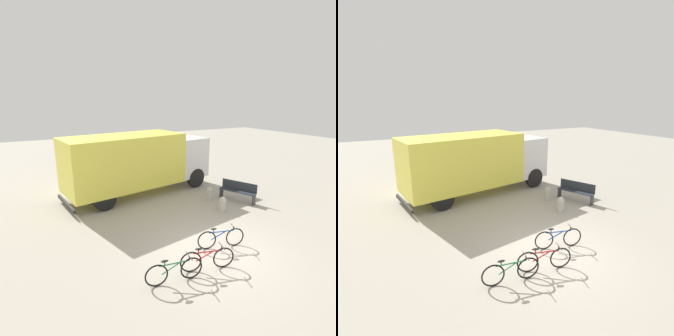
{
  "view_description": "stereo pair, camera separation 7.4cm",
  "coord_description": "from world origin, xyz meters",
  "views": [
    {
      "loc": [
        -4.93,
        -6.14,
        4.87
      ],
      "look_at": [
        0.69,
        4.52,
        1.72
      ],
      "focal_mm": 28.0,
      "sensor_mm": 36.0,
      "label": 1
    },
    {
      "loc": [
        -4.87,
        -6.17,
        4.87
      ],
      "look_at": [
        0.69,
        4.52,
        1.72
      ],
      "focal_mm": 28.0,
      "sensor_mm": 36.0,
      "label": 2
    }
  ],
  "objects": [
    {
      "name": "bollard_far_bench",
      "position": [
        2.65,
        3.78,
        0.37
      ],
      "size": [
        0.32,
        0.32,
        0.69
      ],
      "color": "#B2AD9E",
      "rests_on": "ground"
    },
    {
      "name": "park_bench",
      "position": [
        3.85,
        3.08,
        0.54
      ],
      "size": [
        1.1,
        1.81,
        0.96
      ],
      "rotation": [
        0.0,
        0.0,
        1.99
      ],
      "color": "#282D38",
      "rests_on": "ground"
    },
    {
      "name": "bicycle_near",
      "position": [
        -1.9,
        -0.75,
        0.35
      ],
      "size": [
        1.66,
        0.44,
        0.74
      ],
      "rotation": [
        0.0,
        0.0,
        -0.15
      ],
      "color": "black",
      "rests_on": "ground"
    },
    {
      "name": "bicycle_far",
      "position": [
        0.36,
        0.05,
        0.35
      ],
      "size": [
        1.63,
        0.57,
        0.74
      ],
      "rotation": [
        0.0,
        0.0,
        -0.26
      ],
      "color": "black",
      "rests_on": "ground"
    },
    {
      "name": "delivery_truck",
      "position": [
        -0.07,
        6.46,
        1.78
      ],
      "size": [
        8.19,
        3.69,
        3.16
      ],
      "rotation": [
        0.0,
        0.0,
        0.16
      ],
      "color": "#EAE04C",
      "rests_on": "ground"
    },
    {
      "name": "bicycle_middle",
      "position": [
        -0.77,
        -0.72,
        0.35
      ],
      "size": [
        1.62,
        0.57,
        0.74
      ],
      "rotation": [
        0.0,
        0.0,
        -0.27
      ],
      "color": "black",
      "rests_on": "ground"
    },
    {
      "name": "bollard_near_bench",
      "position": [
        2.35,
        2.41,
        0.36
      ],
      "size": [
        0.35,
        0.35,
        0.67
      ],
      "color": "#B2AD9E",
      "rests_on": "ground"
    },
    {
      "name": "ground_plane",
      "position": [
        0.0,
        0.0,
        0.0
      ],
      "size": [
        60.0,
        60.0,
        0.0
      ],
      "primitive_type": "plane",
      "color": "#A8A091"
    }
  ]
}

